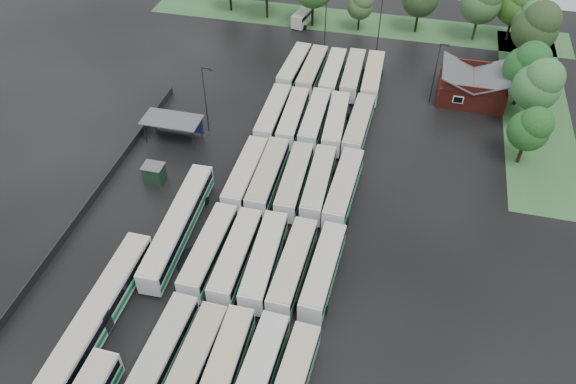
# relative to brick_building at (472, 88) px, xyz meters

# --- Properties ---
(ground) EXTENTS (160.00, 160.00, 0.00)m
(ground) POSITION_rel_brick_building_xyz_m (-24.00, -42.77, -1.87)
(ground) COLOR black
(ground) RESTS_ON ground
(brick_building) EXTENTS (10.07, 8.60, 5.39)m
(brick_building) POSITION_rel_brick_building_xyz_m (0.00, 0.00, 0.00)
(brick_building) COLOR maroon
(brick_building) RESTS_ON ground
(wash_shed) EXTENTS (8.20, 4.20, 3.58)m
(wash_shed) POSITION_rel_brick_building_xyz_m (-41.20, -20.74, 1.12)
(wash_shed) COLOR #2D2D30
(wash_shed) RESTS_ON ground
(utility_hut) EXTENTS (2.70, 2.20, 2.62)m
(utility_hut) POSITION_rel_brick_building_xyz_m (-40.20, -30.17, -0.55)
(utility_hut) COLOR black
(utility_hut) RESTS_ON ground
(grass_strip_north) EXTENTS (80.00, 10.00, 0.01)m
(grass_strip_north) POSITION_rel_brick_building_xyz_m (-22.00, 22.03, -1.86)
(grass_strip_north) COLOR #326230
(grass_strip_north) RESTS_ON ground
(grass_strip_east) EXTENTS (10.00, 50.00, 0.01)m
(grass_strip_east) POSITION_rel_brick_building_xyz_m (10.00, 0.03, -1.86)
(grass_strip_east) COLOR #326230
(grass_strip_east) RESTS_ON ground
(west_fence) EXTENTS (0.10, 50.00, 1.20)m
(west_fence) POSITION_rel_brick_building_xyz_m (-46.20, -34.77, -1.27)
(west_fence) COLOR #2D2D30
(west_fence) RESTS_ON ground
(bus_r1c0) EXTENTS (3.08, 12.51, 3.46)m
(bus_r1c0) POSITION_rel_brick_building_xyz_m (-28.40, -55.14, 0.04)
(bus_r1c0) COLOR silver
(bus_r1c0) RESTS_ON ground
(bus_r1c1) EXTENTS (2.91, 12.30, 3.41)m
(bus_r1c1) POSITION_rel_brick_building_xyz_m (-25.09, -55.38, 0.01)
(bus_r1c1) COLOR silver
(bus_r1c1) RESTS_ON ground
(bus_r1c2) EXTENTS (2.78, 12.40, 3.44)m
(bus_r1c2) POSITION_rel_brick_building_xyz_m (-22.16, -55.18, 0.03)
(bus_r1c2) COLOR silver
(bus_r1c2) RESTS_ON ground
(bus_r1c3) EXTENTS (3.19, 12.91, 3.57)m
(bus_r1c3) POSITION_rel_brick_building_xyz_m (-18.93, -55.39, 0.10)
(bus_r1c3) COLOR silver
(bus_r1c3) RESTS_ON ground
(bus_r2c0) EXTENTS (2.85, 12.51, 3.47)m
(bus_r2c0) POSITION_rel_brick_building_xyz_m (-28.44, -41.63, 0.04)
(bus_r2c0) COLOR silver
(bus_r2c0) RESTS_ON ground
(bus_r2c1) EXTENTS (2.73, 12.49, 3.47)m
(bus_r2c1) POSITION_rel_brick_building_xyz_m (-25.24, -41.71, 0.04)
(bus_r2c1) COLOR silver
(bus_r2c1) RESTS_ON ground
(bus_r2c2) EXTENTS (3.11, 12.70, 3.51)m
(bus_r2c2) POSITION_rel_brick_building_xyz_m (-22.03, -41.60, 0.07)
(bus_r2c2) COLOR silver
(bus_r2c2) RESTS_ON ground
(bus_r2c3) EXTENTS (2.94, 12.48, 3.46)m
(bus_r2c3) POSITION_rel_brick_building_xyz_m (-18.79, -41.66, 0.03)
(bus_r2c3) COLOR silver
(bus_r2c3) RESTS_ON ground
(bus_r2c4) EXTENTS (3.03, 12.29, 3.40)m
(bus_r2c4) POSITION_rel_brick_building_xyz_m (-15.47, -41.43, 0.00)
(bus_r2c4) COLOR silver
(bus_r2c4) RESTS_ON ground
(bus_r3c0) EXTENTS (2.68, 12.55, 3.49)m
(bus_r3c0) POSITION_rel_brick_building_xyz_m (-28.25, -28.16, 0.06)
(bus_r3c0) COLOR silver
(bus_r3c0) RESTS_ON ground
(bus_r3c1) EXTENTS (2.90, 12.86, 3.57)m
(bus_r3c1) POSITION_rel_brick_building_xyz_m (-25.35, -27.93, 0.10)
(bus_r3c1) COLOR silver
(bus_r3c1) RESTS_ON ground
(bus_r3c2) EXTENTS (3.02, 12.59, 3.48)m
(bus_r3c2) POSITION_rel_brick_building_xyz_m (-21.87, -27.90, 0.05)
(bus_r3c2) COLOR silver
(bus_r3c2) RESTS_ON ground
(bus_r3c3) EXTENTS (2.97, 12.50, 3.46)m
(bus_r3c3) POSITION_rel_brick_building_xyz_m (-18.77, -27.70, 0.04)
(bus_r3c3) COLOR silver
(bus_r3c3) RESTS_ON ground
(bus_r3c4) EXTENTS (3.22, 12.96, 3.58)m
(bus_r3c4) POSITION_rel_brick_building_xyz_m (-15.54, -27.86, 0.10)
(bus_r3c4) COLOR silver
(bus_r3c4) RESTS_ON ground
(bus_r4c0) EXTENTS (2.85, 12.52, 3.47)m
(bus_r4c0) POSITION_rel_brick_building_xyz_m (-28.29, -14.36, 0.05)
(bus_r4c0) COLOR silver
(bus_r4c0) RESTS_ON ground
(bus_r4c1) EXTENTS (3.00, 12.31, 3.40)m
(bus_r4c1) POSITION_rel_brick_building_xyz_m (-25.26, -14.39, 0.01)
(bus_r4c1) COLOR silver
(bus_r4c1) RESTS_ON ground
(bus_r4c2) EXTENTS (2.91, 12.57, 3.49)m
(bus_r4c2) POSITION_rel_brick_building_xyz_m (-22.09, -14.12, 0.05)
(bus_r4c2) COLOR silver
(bus_r4c2) RESTS_ON ground
(bus_r4c3) EXTENTS (3.26, 12.53, 3.46)m
(bus_r4c3) POSITION_rel_brick_building_xyz_m (-18.96, -14.22, 0.03)
(bus_r4c3) COLOR silver
(bus_r4c3) RESTS_ON ground
(bus_r4c4) EXTENTS (3.05, 12.63, 3.49)m
(bus_r4c4) POSITION_rel_brick_building_xyz_m (-15.66, -14.13, 0.06)
(bus_r4c4) COLOR silver
(bus_r4c4) RESTS_ON ground
(bus_r5c0) EXTENTS (3.14, 12.30, 3.39)m
(bus_r5c0) POSITION_rel_brick_building_xyz_m (-28.40, -0.44, 0.00)
(bus_r5c0) COLOR silver
(bus_r5c0) RESTS_ON ground
(bus_r5c1) EXTENTS (2.87, 12.35, 3.42)m
(bus_r5c1) POSITION_rel_brick_building_xyz_m (-25.30, -0.77, 0.02)
(bus_r5c1) COLOR silver
(bus_r5c1) RESTS_ON ground
(bus_r5c2) EXTENTS (2.79, 12.39, 3.44)m
(bus_r5c2) POSITION_rel_brick_building_xyz_m (-21.87, -0.98, 0.03)
(bus_r5c2) COLOR silver
(bus_r5c2) RESTS_ON ground
(bus_r5c3) EXTENTS (2.89, 12.44, 3.45)m
(bus_r5c3) POSITION_rel_brick_building_xyz_m (-18.68, -0.53, 0.03)
(bus_r5c3) COLOR silver
(bus_r5c3) RESTS_ON ground
(bus_r5c4) EXTENTS (2.98, 12.56, 3.48)m
(bus_r5c4) POSITION_rel_brick_building_xyz_m (-15.46, -0.57, 0.05)
(bus_r5c4) COLOR silver
(bus_r5c4) RESTS_ON ground
(artic_bus_west_b) EXTENTS (3.22, 18.76, 3.47)m
(artic_bus_west_b) POSITION_rel_brick_building_xyz_m (-33.28, -38.74, 0.06)
(artic_bus_west_b) COLOR silver
(artic_bus_west_b) RESTS_ON ground
(artic_bus_west_c) EXTENTS (2.88, 19.20, 3.56)m
(artic_bus_west_c) POSITION_rel_brick_building_xyz_m (-36.29, -52.06, 0.11)
(artic_bus_west_c) COLOR silver
(artic_bus_west_c) RESTS_ON ground
(minibus) EXTENTS (3.29, 6.30, 2.62)m
(minibus) POSITION_rel_brick_building_xyz_m (-31.34, 18.91, -0.41)
(minibus) COLOR beige
(minibus) RESTS_ON ground
(tree_north_3) EXTENTS (4.73, 4.73, 7.84)m
(tree_north_3) POSITION_rel_brick_building_xyz_m (-20.44, 18.94, 3.17)
(tree_north_3) COLOR black
(tree_north_3) RESTS_ON ground
(tree_north_5) EXTENTS (7.01, 7.01, 11.62)m
(tree_north_5) POSITION_rel_brick_building_xyz_m (0.60, 20.17, 5.61)
(tree_north_5) COLOR #3B2C20
(tree_north_5) RESTS_ON ground
(tree_north_6) EXTENTS (6.64, 6.64, 10.99)m
(tree_north_6) POSITION_rel_brick_building_xyz_m (6.62, 21.54, 5.20)
(tree_north_6) COLOR black
(tree_north_6) RESTS_ON ground
(tree_east_0) EXTENTS (5.50, 5.47, 9.05)m
(tree_east_0) POSITION_rel_brick_building_xyz_m (6.77, -14.75, 3.95)
(tree_east_0) COLOR black
(tree_east_0) RESTS_ON ground
(tree_east_1) EXTENTS (6.73, 6.73, 11.14)m
(tree_east_1) POSITION_rel_brick_building_xyz_m (8.10, -5.61, 5.30)
(tree_east_1) COLOR black
(tree_east_1) RESTS_ON ground
(tree_east_2) EXTENTS (6.51, 6.51, 10.79)m
(tree_east_2) POSITION_rel_brick_building_xyz_m (7.02, -0.11, 5.07)
(tree_east_2) COLOR black
(tree_east_2) RESTS_ON ground
(tree_east_3) EXTENTS (7.34, 7.34, 12.16)m
(tree_east_3) POSITION_rel_brick_building_xyz_m (8.95, 11.33, 5.96)
(tree_east_3) COLOR black
(tree_east_3) RESTS_ON ground
(tree_east_4) EXTENTS (5.47, 5.47, 9.06)m
(tree_east_4) POSITION_rel_brick_building_xyz_m (8.78, 19.01, 3.96)
(tree_east_4) COLOR #3C291F
(tree_east_4) RESTS_ON ground
(lamp_post_ne) EXTENTS (1.52, 0.30, 9.90)m
(lamp_post_ne) POSITION_rel_brick_building_xyz_m (-5.93, -2.27, 3.88)
(lamp_post_ne) COLOR #2D2D30
(lamp_post_ne) RESTS_ON ground
(lamp_post_nw) EXTENTS (1.63, 0.32, 10.59)m
(lamp_post_nw) POSITION_rel_brick_building_xyz_m (-37.00, -17.90, 4.28)
(lamp_post_nw) COLOR #2D2D30
(lamp_post_nw) RESTS_ON ground
(lamp_post_back_w) EXTENTS (1.65, 0.32, 10.69)m
(lamp_post_back_w) POSITION_rel_brick_building_xyz_m (-25.34, 10.87, 4.34)
(lamp_post_back_w) COLOR #2D2D30
(lamp_post_back_w) RESTS_ON ground
(lamp_post_back_e) EXTENTS (1.63, 0.32, 10.61)m
(lamp_post_back_e) POSITION_rel_brick_building_xyz_m (-16.05, 12.22, 4.29)
(lamp_post_back_e) COLOR #2D2D30
(lamp_post_back_e) RESTS_ON ground
(puddle_2) EXTENTS (5.50, 5.50, 0.01)m
(puddle_2) POSITION_rel_brick_building_xyz_m (-29.57, -41.99, -1.86)
(puddle_2) COLOR black
(puddle_2) RESTS_ON ground
(puddle_3) EXTENTS (5.20, 5.20, 0.01)m
(puddle_3) POSITION_rel_brick_building_xyz_m (-21.76, -46.93, -1.86)
(puddle_3) COLOR black
(puddle_3) RESTS_ON ground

